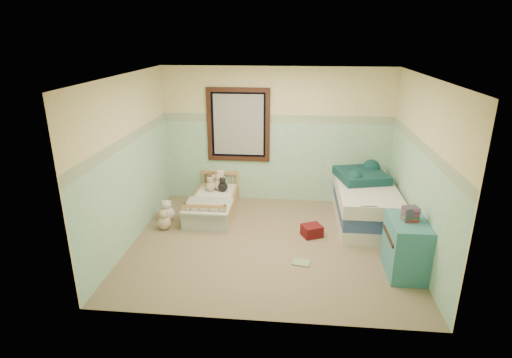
# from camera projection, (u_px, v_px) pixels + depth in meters

# --- Properties ---
(floor) EXTENTS (4.20, 3.60, 0.02)m
(floor) POSITION_uv_depth(u_px,v_px,m) (269.00, 244.00, 6.30)
(floor) COLOR #7E6955
(floor) RESTS_ON ground
(ceiling) EXTENTS (4.20, 3.60, 0.02)m
(ceiling) POSITION_uv_depth(u_px,v_px,m) (271.00, 76.00, 5.45)
(ceiling) COLOR white
(ceiling) RESTS_ON wall_back
(wall_back) EXTENTS (4.20, 0.04, 2.50)m
(wall_back) POSITION_uv_depth(u_px,v_px,m) (276.00, 136.00, 7.56)
(wall_back) COLOR #D0C08A
(wall_back) RESTS_ON floor
(wall_front) EXTENTS (4.20, 0.04, 2.50)m
(wall_front) POSITION_uv_depth(u_px,v_px,m) (259.00, 219.00, 4.19)
(wall_front) COLOR #D0C08A
(wall_front) RESTS_ON floor
(wall_left) EXTENTS (0.04, 3.60, 2.50)m
(wall_left) POSITION_uv_depth(u_px,v_px,m) (128.00, 162.00, 6.07)
(wall_left) COLOR #D0C08A
(wall_left) RESTS_ON floor
(wall_right) EXTENTS (0.04, 3.60, 2.50)m
(wall_right) POSITION_uv_depth(u_px,v_px,m) (421.00, 170.00, 5.68)
(wall_right) COLOR #D0C08A
(wall_right) RESTS_ON floor
(wainscot_mint) EXTENTS (4.20, 0.01, 1.50)m
(wainscot_mint) POSITION_uv_depth(u_px,v_px,m) (276.00, 162.00, 7.72)
(wainscot_mint) COLOR #81B893
(wainscot_mint) RESTS_ON floor
(border_strip) EXTENTS (4.20, 0.01, 0.15)m
(border_strip) POSITION_uv_depth(u_px,v_px,m) (277.00, 119.00, 7.44)
(border_strip) COLOR #456D4D
(border_strip) RESTS_ON wall_back
(window_frame) EXTENTS (1.16, 0.06, 1.36)m
(window_frame) POSITION_uv_depth(u_px,v_px,m) (238.00, 125.00, 7.52)
(window_frame) COLOR black
(window_frame) RESTS_ON wall_back
(window_blinds) EXTENTS (0.92, 0.01, 1.12)m
(window_blinds) POSITION_uv_depth(u_px,v_px,m) (238.00, 125.00, 7.53)
(window_blinds) COLOR #BBBBB4
(window_blinds) RESTS_ON window_frame
(toddler_bed_frame) EXTENTS (0.72, 1.44, 0.18)m
(toddler_bed_frame) POSITION_uv_depth(u_px,v_px,m) (213.00, 208.00, 7.35)
(toddler_bed_frame) COLOR #9F6337
(toddler_bed_frame) RESTS_ON floor
(toddler_mattress) EXTENTS (0.66, 1.38, 0.12)m
(toddler_mattress) POSITION_uv_depth(u_px,v_px,m) (213.00, 200.00, 7.30)
(toddler_mattress) COLOR white
(toddler_mattress) RESTS_ON toddler_bed_frame
(patchwork_quilt) EXTENTS (0.78, 0.72, 0.03)m
(patchwork_quilt) POSITION_uv_depth(u_px,v_px,m) (208.00, 206.00, 6.85)
(patchwork_quilt) COLOR #5E87C3
(patchwork_quilt) RESTS_ON toddler_mattress
(plush_bed_brown) EXTENTS (0.19, 0.19, 0.19)m
(plush_bed_brown) POSITION_uv_depth(u_px,v_px,m) (210.00, 182.00, 7.73)
(plush_bed_brown) COLOR brown
(plush_bed_brown) RESTS_ON toddler_mattress
(plush_bed_white) EXTENTS (0.23, 0.23, 0.23)m
(plush_bed_white) POSITION_uv_depth(u_px,v_px,m) (221.00, 181.00, 7.70)
(plush_bed_white) COLOR silver
(plush_bed_white) RESTS_ON toddler_mattress
(plush_bed_tan) EXTENTS (0.18, 0.18, 0.18)m
(plush_bed_tan) POSITION_uv_depth(u_px,v_px,m) (210.00, 186.00, 7.52)
(plush_bed_tan) COLOR tan
(plush_bed_tan) RESTS_ON toddler_mattress
(plush_bed_dark) EXTENTS (0.18, 0.18, 0.18)m
(plush_bed_dark) POSITION_uv_depth(u_px,v_px,m) (223.00, 187.00, 7.50)
(plush_bed_dark) COLOR black
(plush_bed_dark) RESTS_ON toddler_mattress
(plush_floor_cream) EXTENTS (0.25, 0.25, 0.25)m
(plush_floor_cream) POSITION_uv_depth(u_px,v_px,m) (167.00, 214.00, 7.02)
(plush_floor_cream) COLOR silver
(plush_floor_cream) RESTS_ON floor
(plush_floor_tan) EXTENTS (0.22, 0.22, 0.22)m
(plush_floor_tan) POSITION_uv_depth(u_px,v_px,m) (164.00, 223.00, 6.72)
(plush_floor_tan) COLOR tan
(plush_floor_tan) RESTS_ON floor
(twin_bed_frame) EXTENTS (0.91, 1.81, 0.22)m
(twin_bed_frame) POSITION_uv_depth(u_px,v_px,m) (364.00, 216.00, 6.99)
(twin_bed_frame) COLOR silver
(twin_bed_frame) RESTS_ON floor
(twin_boxspring) EXTENTS (0.91, 1.81, 0.22)m
(twin_boxspring) POSITION_uv_depth(u_px,v_px,m) (365.00, 204.00, 6.92)
(twin_boxspring) COLOR navy
(twin_boxspring) RESTS_ON twin_bed_frame
(twin_mattress) EXTENTS (0.94, 1.85, 0.22)m
(twin_mattress) POSITION_uv_depth(u_px,v_px,m) (366.00, 192.00, 6.84)
(twin_mattress) COLOR silver
(twin_mattress) RESTS_ON twin_boxspring
(teal_blanket) EXTENTS (0.95, 0.98, 0.14)m
(teal_blanket) POSITION_uv_depth(u_px,v_px,m) (361.00, 175.00, 7.07)
(teal_blanket) COLOR #11353B
(teal_blanket) RESTS_ON twin_mattress
(dresser) EXTENTS (0.47, 0.76, 0.76)m
(dresser) POSITION_uv_depth(u_px,v_px,m) (406.00, 247.00, 5.42)
(dresser) COLOR teal
(dresser) RESTS_ON floor
(book_stack) EXTENTS (0.21, 0.18, 0.19)m
(book_stack) POSITION_uv_depth(u_px,v_px,m) (410.00, 214.00, 5.28)
(book_stack) COLOR #422F2A
(book_stack) RESTS_ON dresser
(red_pillow) EXTENTS (0.37, 0.36, 0.18)m
(red_pillow) POSITION_uv_depth(u_px,v_px,m) (312.00, 231.00, 6.50)
(red_pillow) COLOR maroon
(red_pillow) RESTS_ON floor
(floor_book) EXTENTS (0.27, 0.23, 0.02)m
(floor_book) POSITION_uv_depth(u_px,v_px,m) (301.00, 263.00, 5.75)
(floor_book) COLOR gold
(floor_book) RESTS_ON floor
(extra_plush_0) EXTENTS (0.22, 0.22, 0.22)m
(extra_plush_0) POSITION_uv_depth(u_px,v_px,m) (221.00, 183.00, 7.61)
(extra_plush_0) COLOR tan
(extra_plush_0) RESTS_ON toddler_mattress
(extra_plush_1) EXTENTS (0.17, 0.17, 0.17)m
(extra_plush_1) POSITION_uv_depth(u_px,v_px,m) (215.00, 183.00, 7.70)
(extra_plush_1) COLOR silver
(extra_plush_1) RESTS_ON toddler_mattress
(extra_plush_2) EXTENTS (0.20, 0.20, 0.20)m
(extra_plush_2) POSITION_uv_depth(u_px,v_px,m) (219.00, 184.00, 7.57)
(extra_plush_2) COLOR tan
(extra_plush_2) RESTS_ON toddler_mattress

